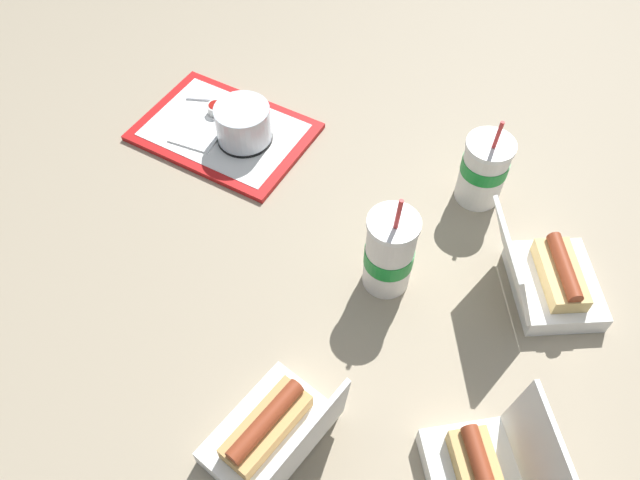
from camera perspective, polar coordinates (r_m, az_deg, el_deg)
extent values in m
plane|color=gray|center=(1.17, 1.21, -3.14)|extent=(3.20, 3.20, 0.00)
cube|color=red|center=(1.42, -8.75, 9.74)|extent=(0.40, 0.30, 0.01)
cube|color=white|center=(1.42, -8.78, 9.94)|extent=(0.35, 0.26, 0.00)
cylinder|color=black|center=(1.39, -6.87, 9.27)|extent=(0.12, 0.12, 0.01)
cylinder|color=#512D19|center=(1.37, -7.00, 10.26)|extent=(0.09, 0.09, 0.06)
cylinder|color=silver|center=(1.36, -7.05, 10.56)|extent=(0.12, 0.12, 0.08)
cylinder|color=white|center=(1.45, -9.46, 11.72)|extent=(0.04, 0.04, 0.02)
cylinder|color=#9E140F|center=(1.45, -9.51, 12.02)|extent=(0.03, 0.03, 0.01)
cube|color=white|center=(1.42, -11.05, 9.64)|extent=(0.10, 0.10, 0.00)
cube|color=white|center=(1.50, -10.00, 12.62)|extent=(0.11, 0.05, 0.00)
cube|color=white|center=(0.96, 19.54, -18.31)|extent=(0.11, 0.16, 0.13)
cube|color=tan|center=(0.98, 14.37, -20.32)|extent=(0.12, 0.15, 0.03)
cylinder|color=brown|center=(0.96, 14.67, -19.90)|extent=(0.09, 0.13, 0.03)
cylinder|color=yellow|center=(0.95, 14.79, -19.74)|extent=(0.07, 0.10, 0.01)
cube|color=white|center=(1.01, -4.75, -17.34)|extent=(0.17, 0.22, 0.04)
cube|color=white|center=(0.92, -1.59, -18.35)|extent=(0.07, 0.19, 0.13)
cube|color=tan|center=(0.98, -4.89, -16.64)|extent=(0.10, 0.16, 0.03)
cylinder|color=brown|center=(0.96, -4.99, -16.15)|extent=(0.06, 0.15, 0.03)
cylinder|color=yellow|center=(0.95, -5.03, -15.96)|extent=(0.04, 0.12, 0.01)
cube|color=white|center=(1.21, 20.62, -3.91)|extent=(0.21, 0.22, 0.04)
cube|color=white|center=(1.11, 17.16, -1.81)|extent=(0.13, 0.18, 0.14)
cube|color=#DBB770|center=(1.18, 21.11, -2.96)|extent=(0.12, 0.15, 0.03)
cylinder|color=brown|center=(1.16, 21.45, -2.30)|extent=(0.08, 0.13, 0.03)
cylinder|color=yellow|center=(1.16, 21.58, -2.05)|extent=(0.06, 0.11, 0.01)
cylinder|color=white|center=(1.28, 14.66, 6.00)|extent=(0.09, 0.09, 0.14)
cylinder|color=#198C33|center=(1.26, 14.85, 6.63)|extent=(0.09, 0.09, 0.03)
cylinder|color=white|center=(1.23, 15.37, 8.35)|extent=(0.10, 0.10, 0.01)
cylinder|color=red|center=(1.20, 15.97, 9.22)|extent=(0.01, 0.01, 0.06)
cylinder|color=white|center=(1.10, 6.34, -1.30)|extent=(0.09, 0.09, 0.16)
cylinder|color=#198C33|center=(1.10, 6.32, -1.44)|extent=(0.09, 0.09, 0.04)
cylinder|color=white|center=(1.03, 6.77, 1.51)|extent=(0.09, 0.09, 0.01)
cylinder|color=red|center=(1.00, 7.19, 2.37)|extent=(0.01, 0.01, 0.06)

